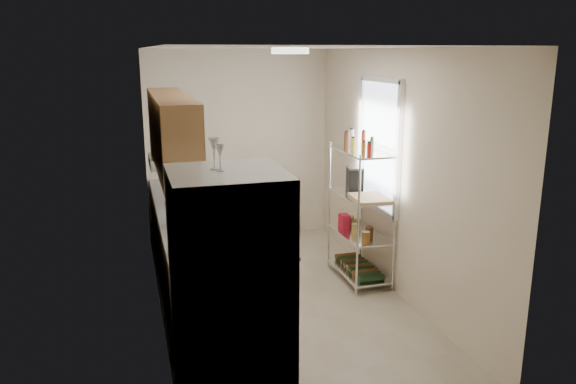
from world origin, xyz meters
name	(u,v)px	position (x,y,z in m)	size (l,w,h in m)	color
room	(282,181)	(0.00, 0.00, 1.30)	(2.52, 4.42, 2.62)	#B3A891
counter_run	(188,254)	(-0.92, 0.44, 0.45)	(0.63, 3.51, 0.90)	#A06F44
upper_cabinets	(172,133)	(-1.05, 0.10, 1.81)	(0.33, 2.20, 0.72)	#A06F44
range_hood	(173,161)	(-1.00, 0.90, 1.39)	(0.50, 0.60, 0.12)	#B7BABC
window	(379,145)	(1.23, 0.35, 1.55)	(0.06, 1.00, 1.46)	white
bakers_rack	(361,186)	(1.00, 0.30, 1.11)	(0.45, 0.90, 1.73)	silver
ceiling_dome	(290,51)	(0.00, -0.30, 2.57)	(0.34, 0.34, 0.06)	white
refrigerator	(230,302)	(-0.87, -1.82, 0.91)	(0.75, 0.75, 1.82)	silver
wine_glass_a	(220,158)	(-0.91, -1.82, 1.91)	(0.06, 0.06, 0.17)	silver
wine_glass_b	(214,154)	(-0.94, -1.75, 1.92)	(0.07, 0.07, 0.21)	silver
rice_cooker	(192,212)	(-0.90, 0.12, 1.01)	(0.26, 0.26, 0.21)	silver
frying_pan_large	(176,203)	(-0.99, 0.85, 0.92)	(0.24, 0.24, 0.04)	black
frying_pan_small	(183,193)	(-0.87, 1.28, 0.92)	(0.22, 0.22, 0.04)	black
cutting_board	(370,198)	(1.01, 0.06, 1.03)	(0.36, 0.47, 0.03)	tan
espresso_machine	(355,179)	(0.99, 0.46, 1.15)	(0.16, 0.25, 0.29)	black
storage_bag	(344,221)	(0.91, 0.54, 0.64)	(0.10, 0.14, 0.16)	red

